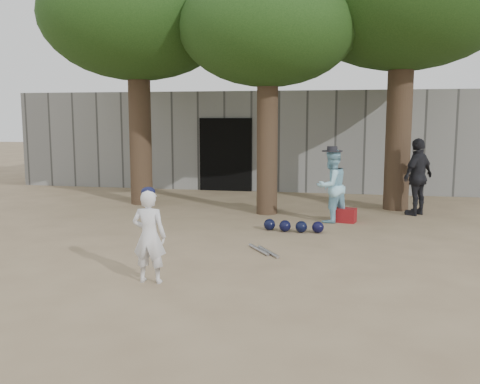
% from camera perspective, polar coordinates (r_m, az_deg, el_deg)
% --- Properties ---
extents(ground, '(70.00, 70.00, 0.00)m').
position_cam_1_polar(ground, '(8.62, -5.26, -7.08)').
color(ground, '#937C5E').
rests_on(ground, ground).
extents(boy_player, '(0.47, 0.31, 1.28)m').
position_cam_1_polar(boy_player, '(7.34, -9.66, -4.69)').
color(boy_player, silver).
rests_on(boy_player, ground).
extents(spectator_blue, '(0.95, 0.95, 1.55)m').
position_cam_1_polar(spectator_blue, '(11.52, 9.72, 0.62)').
color(spectator_blue, '#9AD7EE').
rests_on(spectator_blue, ground).
extents(spectator_dark, '(0.98, 1.07, 1.76)m').
position_cam_1_polar(spectator_dark, '(12.84, 18.45, 1.54)').
color(spectator_dark, black).
rests_on(spectator_dark, ground).
extents(red_bag, '(0.48, 0.40, 0.30)m').
position_cam_1_polar(red_bag, '(11.67, 11.21, -2.44)').
color(red_bag, maroon).
rests_on(red_bag, ground).
extents(back_building, '(16.00, 5.24, 3.00)m').
position_cam_1_polar(back_building, '(18.47, 3.85, 5.73)').
color(back_building, gray).
rests_on(back_building, ground).
extents(helmet_row, '(1.19, 0.33, 0.23)m').
position_cam_1_polar(helmet_row, '(10.54, 5.70, -3.64)').
color(helmet_row, black).
rests_on(helmet_row, ground).
extents(bat_pile, '(0.62, 0.75, 0.06)m').
position_cam_1_polar(bat_pile, '(8.96, 2.52, -6.27)').
color(bat_pile, '#A9A9B0').
rests_on(bat_pile, ground).
extents(tree_row, '(11.40, 5.80, 6.69)m').
position_cam_1_polar(tree_row, '(13.31, 4.21, 18.60)').
color(tree_row, brown).
rests_on(tree_row, ground).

